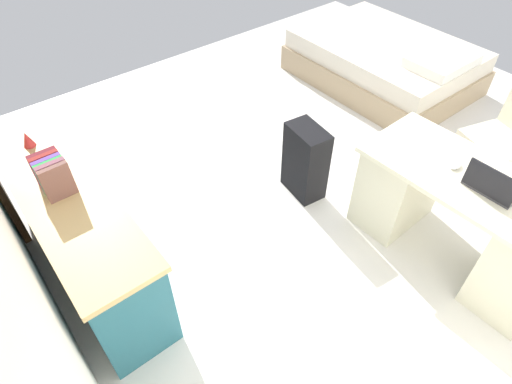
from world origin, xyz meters
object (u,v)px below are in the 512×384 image
desk (458,217)px  bed (384,62)px  laptop (492,185)px  computer_mouse (456,165)px  credenza (79,232)px  suitcase_black (305,161)px  office_chair (502,145)px  figurine_small (27,139)px

desk → bed: desk is taller
laptop → computer_mouse: (0.26, -0.03, -0.03)m
credenza → desk: bearing=-125.5°
desk → credenza: (1.51, 2.11, 0.00)m
suitcase_black → laptop: 1.38m
office_chair → computer_mouse: (-0.06, 0.94, 0.33)m
desk → office_chair: office_chair is taller
office_chair → credenza: office_chair is taller
laptop → computer_mouse: bearing=-7.3°
suitcase_black → figurine_small: bearing=69.6°
office_chair → credenza: bearing=67.2°
figurine_small → suitcase_black: bearing=-117.8°
desk → bed: (1.91, -1.58, -0.14)m
desk → credenza: size_ratio=0.81×
suitcase_black → computer_mouse: bearing=-152.3°
office_chair → suitcase_black: 1.61m
suitcase_black → credenza: bearing=85.8°
office_chair → laptop: 1.09m
computer_mouse → office_chair: bearing=-88.0°
suitcase_black → laptop: bearing=-157.7°
office_chair → suitcase_black: office_chair is taller
credenza → office_chair: bearing=-112.8°
office_chair → figurine_small: office_chair is taller
desk → laptop: size_ratio=4.61×
laptop → computer_mouse: size_ratio=3.16×
bed → laptop: size_ratio=6.01×
office_chair → bed: office_chair is taller
office_chair → credenza: 3.31m
office_chair → suitcase_black: size_ratio=1.48×
credenza → suitcase_black: credenza is taller
desk → figurine_small: 2.99m
desk → computer_mouse: 0.40m
bed → figurine_small: size_ratio=17.29×
bed → figurine_small: (0.15, 3.70, 0.59)m
office_chair → desk: bearing=103.1°
bed → computer_mouse: size_ratio=19.01×
bed → suitcase_black: (-0.77, 1.95, 0.08)m
laptop → figurine_small: 3.01m
bed → suitcase_black: bearing=111.4°
credenza → suitcase_black: 1.78m
computer_mouse → figurine_small: size_ratio=0.91×
desk → figurine_small: figurine_small is taller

